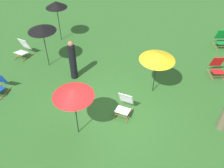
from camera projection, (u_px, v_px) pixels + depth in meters
ground_plane at (105, 117)px, 8.47m from camera, size 40.00×40.00×0.00m
deckchair_0 at (124, 105)px, 8.40m from camera, size 0.61×0.84×0.83m
deckchair_1 at (221, 39)px, 11.65m from camera, size 0.63×0.84×0.83m
deckchair_2 at (23, 49)px, 11.02m from camera, size 0.67×0.86×0.83m
deckchair_3 at (217, 67)px, 10.00m from camera, size 0.63×0.85×0.83m
umbrella_0 at (73, 92)px, 6.86m from camera, size 1.20×1.20×1.90m
umbrella_1 at (56, 4)px, 11.14m from camera, size 0.98×0.98×1.97m
umbrella_2 at (158, 57)px, 8.44m from camera, size 1.25×1.25×1.73m
umbrella_3 at (42, 28)px, 9.59m from camera, size 1.12×1.12×1.88m
person_1 at (73, 61)px, 9.59m from camera, size 0.33×0.33×1.70m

